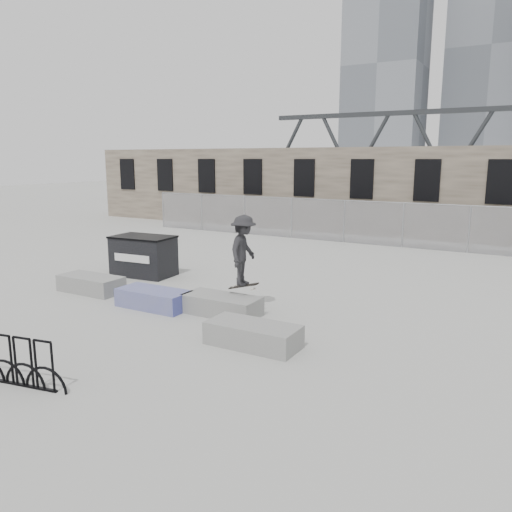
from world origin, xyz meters
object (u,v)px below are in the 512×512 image
Objects in this scene: planter_center_left at (154,298)px; skateboarder at (243,250)px; dumpster at (144,256)px; planter_offset at (253,334)px; planter_center_right at (222,304)px; planter_far_left at (91,283)px.

planter_center_left is 1.03× the size of skateboarder.
planter_offset is at bearing -34.94° from dumpster.
skateboarder reaches higher than planter_center_right.
planter_center_left is 1.00× the size of planter_center_right.
skateboarder is (5.01, 0.53, 1.37)m from planter_far_left.
planter_far_left and planter_center_right have the same top height.
dumpster is (-0.09, 2.43, 0.42)m from planter_far_left.
planter_center_right is at bearing 11.58° from planter_center_left.
skateboarder reaches higher than dumpster.
planter_center_left and planter_offset have the same top height.
planter_center_left is 3.92m from dumpster.
dumpster reaches higher than planter_center_left.
planter_offset is at bearing -152.93° from skateboarder.
planter_center_right is at bearing -30.70° from dumpster.
skateboarder is at bearing 19.66° from planter_center_left.
dumpster is at bearing 153.67° from planter_center_right.
skateboarder is (2.31, 0.83, 1.37)m from planter_center_left.
dumpster is 5.53m from skateboarder.
planter_offset is at bearing -40.14° from planter_center_right.
planter_center_right is 5.27m from dumpster.
skateboarder is (5.11, -1.90, 0.95)m from dumpster.
planter_center_left is at bearing 163.25° from planter_offset.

